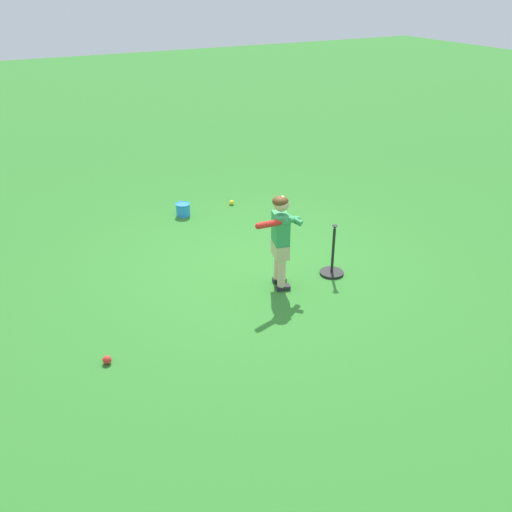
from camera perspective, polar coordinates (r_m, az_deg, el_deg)
The scene contains 6 objects.
ground_plane at distance 6.71m, azimuth -0.09°, elevation -1.06°, with size 40.00×40.00×0.00m, color #2D7528.
child_batter at distance 6.00m, azimuth 2.53°, elevation 2.28°, with size 0.33×0.63×1.08m.
play_ball_far_left at distance 8.51m, azimuth -2.52°, elevation 5.49°, with size 0.07×0.07×0.07m, color yellow.
play_ball_center_lawn at distance 5.29m, azimuth -14.99°, elevation -10.23°, with size 0.08×0.08×0.08m, color red.
batting_tee at distance 6.56m, azimuth 7.78°, elevation -1.02°, with size 0.28×0.28×0.62m.
toy_bucket at distance 8.16m, azimuth -7.47°, elevation 4.75°, with size 0.22×0.22×0.19m.
Camera 1 is at (-5.23, 2.76, 3.17)m, focal length 39.13 mm.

